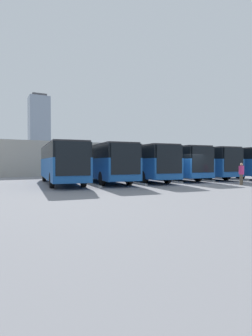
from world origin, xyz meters
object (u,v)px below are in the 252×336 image
object	(u,v)px
bus_1	(195,162)
bus_2	(168,162)
bus_0	(224,162)
bus_3	(139,162)
bus_4	(103,162)
bus_5	(61,162)
pedestrian	(241,173)

from	to	relation	value
bus_1	bus_2	world-z (taller)	same
bus_0	bus_3	world-z (taller)	same
bus_0	bus_4	xyz separation A→B (m)	(15.13, -0.24, 0.00)
bus_0	bus_5	distance (m)	18.92
bus_1	pedestrian	bearing A→B (deg)	78.01
bus_2	bus_4	distance (m)	7.57
bus_0	pedestrian	xyz separation A→B (m)	(6.42, 7.54, -0.89)
bus_4	bus_3	bearing A→B (deg)	-173.95
bus_2	bus_5	size ratio (longest dim) A/B	1.00
bus_4	bus_5	world-z (taller)	same
bus_3	pedestrian	size ratio (longest dim) A/B	6.69
bus_5	bus_1	bearing A→B (deg)	-172.70
bus_3	bus_4	bearing A→B (deg)	6.05
bus_1	pedestrian	distance (m)	8.64
bus_0	bus_3	xyz separation A→B (m)	(11.35, -0.25, 0.00)
bus_2	bus_1	bearing A→B (deg)	-173.44
bus_0	bus_2	xyz separation A→B (m)	(7.57, -0.59, 0.00)
bus_0	bus_5	size ratio (longest dim) A/B	1.00
bus_2	bus_3	bearing A→B (deg)	11.02
bus_5	pedestrian	world-z (taller)	bus_5
bus_0	bus_4	distance (m)	15.14
pedestrian	bus_1	bearing A→B (deg)	50.30
bus_2	bus_4	world-z (taller)	same
bus_3	bus_0	bearing A→B (deg)	-175.41
bus_1	pedestrian	xyz separation A→B (m)	(2.63, 8.18, -0.89)
bus_2	bus_5	distance (m)	11.35
bus_1	bus_3	xyz separation A→B (m)	(7.57, 0.39, 0.00)
bus_3	pedestrian	world-z (taller)	bus_3
bus_0	bus_4	size ratio (longest dim) A/B	1.00
bus_3	bus_4	size ratio (longest dim) A/B	1.00
bus_1	bus_4	bearing A→B (deg)	7.88
bus_1	bus_3	world-z (taller)	same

